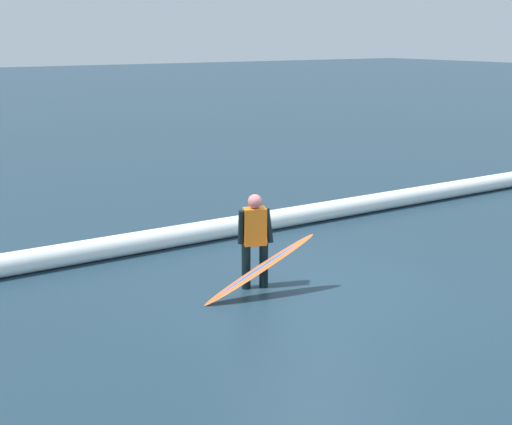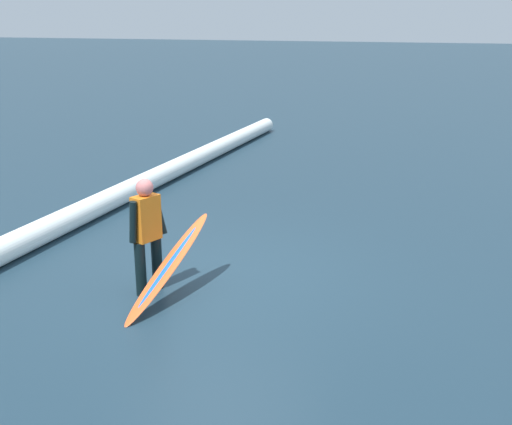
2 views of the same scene
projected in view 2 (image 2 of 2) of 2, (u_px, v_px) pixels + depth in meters
ground_plane at (218, 276)px, 8.71m from camera, size 160.33×160.33×0.00m
surfer at (147, 230)px, 7.97m from camera, size 0.49×0.34×1.51m
surfboard at (169, 266)px, 7.86m from camera, size 1.79×0.57×0.93m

